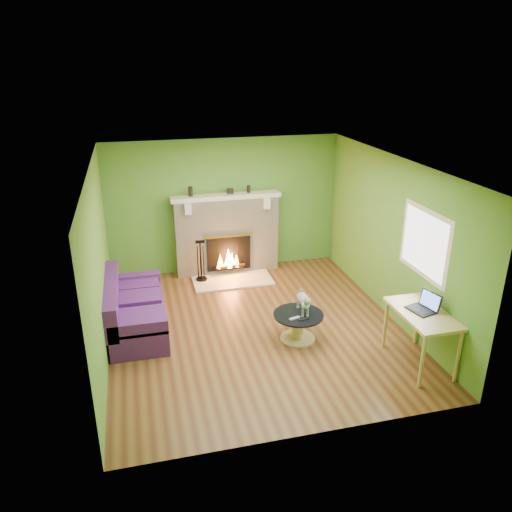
# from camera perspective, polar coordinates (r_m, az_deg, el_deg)

# --- Properties ---
(floor) EXTENTS (5.00, 5.00, 0.00)m
(floor) POSITION_cam_1_polar(r_m,az_deg,el_deg) (8.01, -0.06, -8.13)
(floor) COLOR #562C18
(floor) RESTS_ON ground
(ceiling) EXTENTS (5.00, 5.00, 0.00)m
(ceiling) POSITION_cam_1_polar(r_m,az_deg,el_deg) (7.07, -0.06, 10.43)
(ceiling) COLOR white
(ceiling) RESTS_ON wall_back
(wall_back) EXTENTS (5.00, 0.00, 5.00)m
(wall_back) POSITION_cam_1_polar(r_m,az_deg,el_deg) (9.76, -3.64, 5.75)
(wall_back) COLOR #518B2D
(wall_back) RESTS_ON floor
(wall_front) EXTENTS (5.00, 0.00, 5.00)m
(wall_front) POSITION_cam_1_polar(r_m,az_deg,el_deg) (5.29, 6.60, -9.02)
(wall_front) COLOR #518B2D
(wall_front) RESTS_ON floor
(wall_left) EXTENTS (0.00, 5.00, 5.00)m
(wall_left) POSITION_cam_1_polar(r_m,az_deg,el_deg) (7.27, -17.53, -1.03)
(wall_left) COLOR #518B2D
(wall_left) RESTS_ON floor
(wall_right) EXTENTS (0.00, 5.00, 5.00)m
(wall_right) POSITION_cam_1_polar(r_m,az_deg,el_deg) (8.25, 15.29, 1.94)
(wall_right) COLOR #518B2D
(wall_right) RESTS_ON floor
(window_frame) EXTENTS (0.00, 1.20, 1.20)m
(window_frame) POSITION_cam_1_polar(r_m,az_deg,el_deg) (7.44, 18.69, 1.42)
(window_frame) COLOR silver
(window_frame) RESTS_ON wall_right
(window_pane) EXTENTS (0.00, 1.06, 1.06)m
(window_pane) POSITION_cam_1_polar(r_m,az_deg,el_deg) (7.44, 18.64, 1.41)
(window_pane) COLOR white
(window_pane) RESTS_ON wall_right
(fireplace) EXTENTS (2.10, 0.46, 1.58)m
(fireplace) POSITION_cam_1_polar(r_m,az_deg,el_deg) (9.75, -3.37, 2.48)
(fireplace) COLOR beige
(fireplace) RESTS_ON floor
(hearth) EXTENTS (1.50, 0.75, 0.03)m
(hearth) POSITION_cam_1_polar(r_m,az_deg,el_deg) (9.56, -2.68, -2.80)
(hearth) COLOR beige
(hearth) RESTS_ON floor
(mantel) EXTENTS (2.10, 0.28, 0.08)m
(mantel) POSITION_cam_1_polar(r_m,az_deg,el_deg) (9.50, -3.45, 6.81)
(mantel) COLOR silver
(mantel) RESTS_ON fireplace
(sofa) EXTENTS (0.87, 1.85, 0.83)m
(sofa) POSITION_cam_1_polar(r_m,az_deg,el_deg) (8.04, -13.84, -6.07)
(sofa) COLOR #49185D
(sofa) RESTS_ON floor
(coffee_table) EXTENTS (0.76, 0.76, 0.43)m
(coffee_table) POSITION_cam_1_polar(r_m,az_deg,el_deg) (7.60, 4.83, -7.83)
(coffee_table) COLOR tan
(coffee_table) RESTS_ON floor
(desk) EXTENTS (0.63, 1.09, 0.81)m
(desk) POSITION_cam_1_polar(r_m,az_deg,el_deg) (7.15, 18.52, -6.79)
(desk) COLOR tan
(desk) RESTS_ON floor
(cat) EXTENTS (0.25, 0.58, 0.35)m
(cat) POSITION_cam_1_polar(r_m,az_deg,el_deg) (7.50, 5.38, -5.19)
(cat) COLOR slate
(cat) RESTS_ON coffee_table
(remote_silver) EXTENTS (0.18, 0.09, 0.02)m
(remote_silver) POSITION_cam_1_polar(r_m,az_deg,el_deg) (7.38, 4.44, -7.10)
(remote_silver) COLOR gray
(remote_silver) RESTS_ON coffee_table
(remote_black) EXTENTS (0.17, 0.08, 0.02)m
(remote_black) POSITION_cam_1_polar(r_m,az_deg,el_deg) (7.37, 5.48, -7.20)
(remote_black) COLOR black
(remote_black) RESTS_ON coffee_table
(laptop) EXTENTS (0.38, 0.41, 0.26)m
(laptop) POSITION_cam_1_polar(r_m,az_deg,el_deg) (7.07, 18.39, -5.00)
(laptop) COLOR black
(laptop) RESTS_ON desk
(fire_tools) EXTENTS (0.21, 0.21, 0.80)m
(fire_tools) POSITION_cam_1_polar(r_m,az_deg,el_deg) (9.45, -6.33, -0.48)
(fire_tools) COLOR black
(fire_tools) RESTS_ON hearth
(mantel_vase_left) EXTENTS (0.08, 0.08, 0.18)m
(mantel_vase_left) POSITION_cam_1_polar(r_m,az_deg,el_deg) (9.40, -7.50, 7.32)
(mantel_vase_left) COLOR black
(mantel_vase_left) RESTS_ON mantel
(mantel_vase_right) EXTENTS (0.07, 0.07, 0.14)m
(mantel_vase_right) POSITION_cam_1_polar(r_m,az_deg,el_deg) (9.59, -0.84, 7.67)
(mantel_vase_right) COLOR black
(mantel_vase_right) RESTS_ON mantel
(mantel_box) EXTENTS (0.12, 0.08, 0.10)m
(mantel_box) POSITION_cam_1_polar(r_m,az_deg,el_deg) (9.52, -2.98, 7.41)
(mantel_box) COLOR black
(mantel_box) RESTS_ON mantel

